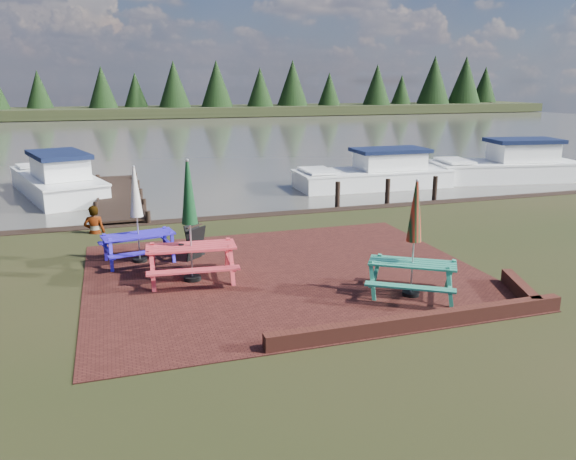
% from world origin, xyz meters
% --- Properties ---
extents(ground, '(120.00, 120.00, 0.00)m').
position_xyz_m(ground, '(0.00, 0.00, 0.00)').
color(ground, black).
rests_on(ground, ground).
extents(paving, '(9.00, 7.50, 0.02)m').
position_xyz_m(paving, '(0.00, 1.00, 0.01)').
color(paving, '#391512').
rests_on(paving, ground).
extents(brick_wall, '(6.21, 1.79, 0.30)m').
position_xyz_m(brick_wall, '(2.15, -2.42, 0.15)').
color(brick_wall, '#4C1E16').
rests_on(brick_wall, ground).
extents(water, '(120.00, 60.00, 0.02)m').
position_xyz_m(water, '(0.00, 37.00, 0.00)').
color(water, '#47443C').
rests_on(water, ground).
extents(far_treeline, '(120.00, 10.00, 8.10)m').
position_xyz_m(far_treeline, '(0.00, 66.00, 3.28)').
color(far_treeline, black).
rests_on(far_treeline, ground).
extents(picnic_table_teal, '(2.34, 2.28, 2.46)m').
position_xyz_m(picnic_table_teal, '(2.11, -1.10, 0.86)').
color(picnic_table_teal, '#29866B').
rests_on(picnic_table_teal, ground).
extents(picnic_table_red, '(2.11, 1.91, 2.74)m').
position_xyz_m(picnic_table_red, '(-2.14, 1.23, 0.96)').
color(picnic_table_red, '#D93742').
rests_on(picnic_table_red, ground).
extents(picnic_table_blue, '(1.97, 1.82, 2.40)m').
position_xyz_m(picnic_table_blue, '(-3.19, 3.00, 0.84)').
color(picnic_table_blue, '#2C1BCD').
rests_on(picnic_table_blue, ground).
extents(chalkboard, '(0.55, 0.80, 0.87)m').
position_xyz_m(chalkboard, '(-1.82, 2.84, 0.45)').
color(chalkboard, black).
rests_on(chalkboard, ground).
extents(jetty, '(1.76, 9.08, 1.00)m').
position_xyz_m(jetty, '(-3.50, 11.28, 0.11)').
color(jetty, black).
rests_on(jetty, ground).
extents(boat_jetty, '(4.32, 7.44, 2.04)m').
position_xyz_m(boat_jetty, '(-5.84, 13.61, 0.41)').
color(boat_jetty, white).
rests_on(boat_jetty, ground).
extents(boat_near, '(6.93, 2.47, 1.87)m').
position_xyz_m(boat_near, '(7.45, 11.42, 0.36)').
color(boat_near, white).
rests_on(boat_near, ground).
extents(boat_far, '(7.19, 3.47, 2.15)m').
position_xyz_m(boat_far, '(14.22, 11.11, 0.44)').
color(boat_far, white).
rests_on(boat_far, ground).
extents(person, '(0.65, 0.47, 1.67)m').
position_xyz_m(person, '(-4.31, 6.23, 0.83)').
color(person, gray).
rests_on(person, ground).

